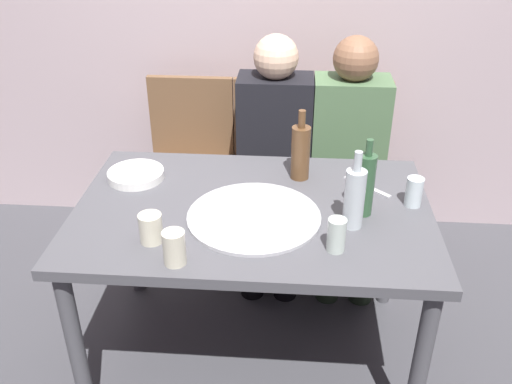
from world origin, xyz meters
TOP-DOWN VIEW (x-y plane):
  - ground_plane at (0.00, 0.00)m, footprint 8.00×8.00m
  - dining_table at (0.00, 0.00)m, footprint 1.32×0.87m
  - pizza_tray at (0.01, -0.07)m, footprint 0.48×0.48m
  - wine_bottle at (0.17, 0.25)m, footprint 0.08×0.08m
  - beer_bottle at (0.36, -0.09)m, footprint 0.07×0.07m
  - water_bottle at (0.40, -0.01)m, footprint 0.06×0.06m
  - tumbler_near at (-0.32, -0.24)m, footprint 0.08×0.08m
  - tumbler_far at (0.59, 0.06)m, footprint 0.06×0.06m
  - wine_glass at (0.29, -0.25)m, footprint 0.06×0.06m
  - short_glass at (-0.22, -0.35)m, footprint 0.07×0.07m
  - plate_stack at (-0.49, 0.19)m, footprint 0.23×0.23m
  - table_knife at (0.44, 0.18)m, footprint 0.17×0.17m
  - chair_left at (-0.40, 0.83)m, footprint 0.44×0.44m
  - chair_middle at (0.05, 0.83)m, footprint 0.44×0.44m
  - chair_right at (0.41, 0.83)m, footprint 0.44×0.44m
  - guest_in_sweater at (0.05, 0.68)m, footprint 0.36×0.56m
  - guest_in_beanie at (0.41, 0.68)m, footprint 0.36×0.56m

SIDE VIEW (x-z plane):
  - ground_plane at x=0.00m, z-range 0.00..0.00m
  - chair_left at x=-0.40m, z-range 0.06..0.96m
  - chair_middle at x=0.05m, z-range 0.06..0.96m
  - chair_right at x=0.41m, z-range 0.06..0.96m
  - dining_table at x=0.00m, z-range 0.28..1.00m
  - guest_in_sweater at x=0.05m, z-range 0.06..1.23m
  - guest_in_beanie at x=0.41m, z-range 0.06..1.23m
  - table_knife at x=0.44m, z-range 0.72..0.73m
  - pizza_tray at x=0.01m, z-range 0.72..0.74m
  - plate_stack at x=-0.49m, z-range 0.72..0.76m
  - tumbler_near at x=-0.32m, z-range 0.72..0.83m
  - tumbler_far at x=0.59m, z-range 0.72..0.83m
  - short_glass at x=-0.22m, z-range 0.72..0.84m
  - wine_glass at x=0.29m, z-range 0.72..0.84m
  - beer_bottle at x=0.36m, z-range 0.69..0.98m
  - wine_bottle at x=0.17m, z-range 0.69..0.98m
  - water_bottle at x=0.40m, z-range 0.70..0.99m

